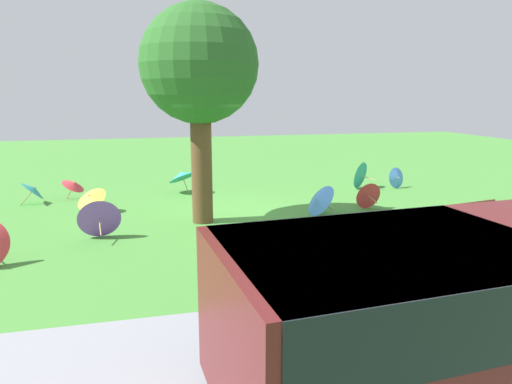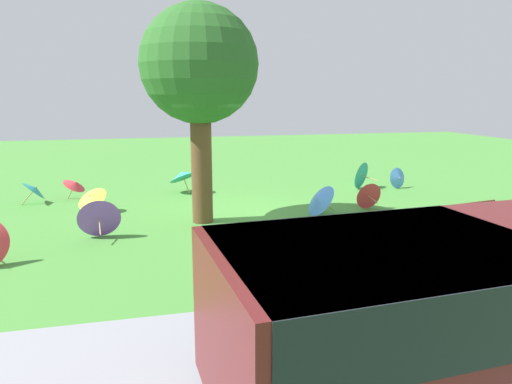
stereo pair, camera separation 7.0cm
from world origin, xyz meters
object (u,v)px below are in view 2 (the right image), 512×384
object	(u,v)px
parasol_yellow_1	(91,197)
parasol_teal_2	(183,175)
van_dark	(457,304)
parasol_orange_1	(346,234)
parasol_red_2	(75,184)
parasol_blue_1	(319,199)
parasol_teal_3	(359,175)
park_bench	(453,227)
parasol_blue_2	(398,178)
shade_tree	(199,68)
parasol_red_3	(368,195)
parasol_purple_0	(99,217)
parasol_teal_0	(35,189)

from	to	relation	value
parasol_yellow_1	parasol_teal_2	xyz separation A→B (m)	(-2.24, -1.80, 0.13)
van_dark	parasol_orange_1	size ratio (longest dim) A/B	5.25
parasol_red_2	parasol_teal_2	xyz separation A→B (m)	(-2.80, -0.13, 0.10)
parasol_blue_1	parasol_red_2	world-z (taller)	parasol_blue_1
parasol_orange_1	parasol_teal_3	size ratio (longest dim) A/B	1.09
park_bench	parasol_blue_2	distance (m)	5.75
van_dark	shade_tree	bearing A→B (deg)	-77.78
parasol_blue_1	parasol_blue_2	size ratio (longest dim) A/B	1.35
parasol_teal_3	parasol_orange_1	bearing A→B (deg)	62.11
park_bench	parasol_teal_2	bearing A→B (deg)	-56.81
parasol_yellow_1	parasol_teal_3	world-z (taller)	parasol_teal_3
parasol_orange_1	parasol_red_2	world-z (taller)	parasol_orange_1
parasol_yellow_1	parasol_teal_2	size ratio (longest dim) A/B	0.86
parasol_teal_2	parasol_red_3	bearing A→B (deg)	145.00
van_dark	shade_tree	distance (m)	7.02
van_dark	parasol_purple_0	bearing A→B (deg)	-59.31
parasol_blue_1	parasol_yellow_1	bearing A→B (deg)	-15.38
parasol_yellow_1	parasol_red_2	bearing A→B (deg)	-71.62
park_bench	parasol_yellow_1	distance (m)	7.68
parasol_blue_1	parasol_red_2	xyz separation A→B (m)	(5.58, -3.05, 0.03)
parasol_red_3	van_dark	bearing A→B (deg)	69.03
park_bench	parasol_yellow_1	size ratio (longest dim) A/B	1.75
parasol_yellow_1	parasol_blue_2	bearing A→B (deg)	-173.51
van_dark	parasol_teal_0	size ratio (longest dim) A/B	5.88
parasol_orange_1	parasol_teal_3	xyz separation A→B (m)	(-2.78, -5.25, 0.04)
shade_tree	parasol_teal_2	world-z (taller)	shade_tree
parasol_yellow_1	parasol_teal_2	distance (m)	2.88
parasol_blue_2	parasol_orange_1	xyz separation A→B (m)	(3.88, 4.95, 0.05)
parasol_blue_1	parasol_purple_0	bearing A→B (deg)	7.31
parasol_purple_0	parasol_teal_0	bearing A→B (deg)	-61.64
parasol_orange_1	parasol_blue_2	bearing A→B (deg)	-128.09
parasol_purple_0	parasol_teal_3	world-z (taller)	parasol_purple_0
park_bench	parasol_blue_2	world-z (taller)	park_bench
parasol_purple_0	parasol_teal_3	xyz separation A→B (m)	(-6.95, -3.24, -0.00)
shade_tree	parasol_blue_1	distance (m)	3.87
parasol_orange_1	parasol_teal_2	world-z (taller)	parasol_teal_2
parasol_purple_0	parasol_red_3	distance (m)	6.10
parasol_yellow_1	parasol_red_3	bearing A→B (deg)	170.26
van_dark	parasol_yellow_1	world-z (taller)	van_dark
parasol_orange_1	parasol_red_3	size ratio (longest dim) A/B	1.34
van_dark	parasol_purple_0	distance (m)	6.80
parasol_blue_2	parasol_red_2	world-z (taller)	parasol_blue_2
parasol_orange_1	parasol_red_2	xyz separation A→B (m)	(5.06, -5.67, 0.05)
shade_tree	park_bench	bearing A→B (deg)	141.88
parasol_yellow_1	shade_tree	bearing A→B (deg)	150.88
parasol_blue_2	parasol_teal_2	distance (m)	6.21
parasol_purple_0	parasol_blue_1	bearing A→B (deg)	-172.69
parasol_blue_2	parasol_yellow_1	distance (m)	8.45
van_dark	parasol_blue_1	xyz separation A→B (m)	(-1.22, -6.44, -0.55)
parasol_yellow_1	parasol_purple_0	bearing A→B (deg)	99.74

